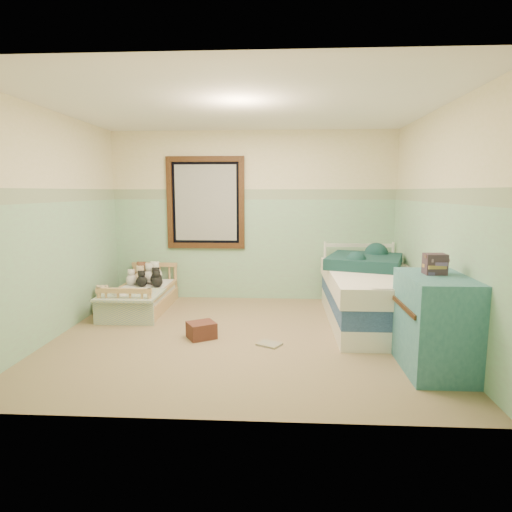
# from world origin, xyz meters

# --- Properties ---
(floor) EXTENTS (4.20, 3.60, 0.02)m
(floor) POSITION_xyz_m (0.00, 0.00, -0.01)
(floor) COLOR brown
(floor) RESTS_ON ground
(ceiling) EXTENTS (4.20, 3.60, 0.02)m
(ceiling) POSITION_xyz_m (0.00, 0.00, 2.51)
(ceiling) COLOR white
(ceiling) RESTS_ON wall_back
(wall_back) EXTENTS (4.20, 0.04, 2.50)m
(wall_back) POSITION_xyz_m (0.00, 1.80, 1.25)
(wall_back) COLOR beige
(wall_back) RESTS_ON floor
(wall_front) EXTENTS (4.20, 0.04, 2.50)m
(wall_front) POSITION_xyz_m (0.00, -1.80, 1.25)
(wall_front) COLOR beige
(wall_front) RESTS_ON floor
(wall_left) EXTENTS (0.04, 3.60, 2.50)m
(wall_left) POSITION_xyz_m (-2.10, 0.00, 1.25)
(wall_left) COLOR beige
(wall_left) RESTS_ON floor
(wall_right) EXTENTS (0.04, 3.60, 2.50)m
(wall_right) POSITION_xyz_m (2.10, 0.00, 1.25)
(wall_right) COLOR beige
(wall_right) RESTS_ON floor
(wainscot_mint) EXTENTS (4.20, 0.01, 1.50)m
(wainscot_mint) POSITION_xyz_m (0.00, 1.79, 0.75)
(wainscot_mint) COLOR #8BAA91
(wainscot_mint) RESTS_ON floor
(border_strip) EXTENTS (4.20, 0.01, 0.15)m
(border_strip) POSITION_xyz_m (0.00, 1.79, 1.57)
(border_strip) COLOR #48654D
(border_strip) RESTS_ON wall_back
(window_frame) EXTENTS (1.16, 0.06, 1.36)m
(window_frame) POSITION_xyz_m (-0.70, 1.76, 1.45)
(window_frame) COLOR black
(window_frame) RESTS_ON wall_back
(window_blinds) EXTENTS (0.92, 0.01, 1.12)m
(window_blinds) POSITION_xyz_m (-0.70, 1.77, 1.45)
(window_blinds) COLOR #B5B5B0
(window_blinds) RESTS_ON window_frame
(toddler_bed_frame) EXTENTS (0.69, 1.38, 0.18)m
(toddler_bed_frame) POSITION_xyz_m (-1.49, 1.05, 0.09)
(toddler_bed_frame) COLOR tan
(toddler_bed_frame) RESTS_ON floor
(toddler_mattress) EXTENTS (0.63, 1.32, 0.12)m
(toddler_mattress) POSITION_xyz_m (-1.49, 1.05, 0.24)
(toddler_mattress) COLOR white
(toddler_mattress) RESTS_ON toddler_bed_frame
(patchwork_quilt) EXTENTS (0.75, 0.69, 0.03)m
(patchwork_quilt) POSITION_xyz_m (-1.49, 0.62, 0.31)
(patchwork_quilt) COLOR #6F90AD
(patchwork_quilt) RESTS_ON toddler_mattress
(plush_bed_brown) EXTENTS (0.18, 0.18, 0.18)m
(plush_bed_brown) POSITION_xyz_m (-1.64, 1.55, 0.39)
(plush_bed_brown) COLOR brown
(plush_bed_brown) RESTS_ON toddler_mattress
(plush_bed_white) EXTENTS (0.20, 0.20, 0.20)m
(plush_bed_white) POSITION_xyz_m (-1.44, 1.55, 0.40)
(plush_bed_white) COLOR white
(plush_bed_white) RESTS_ON toddler_mattress
(plush_bed_tan) EXTENTS (0.18, 0.18, 0.18)m
(plush_bed_tan) POSITION_xyz_m (-1.59, 1.33, 0.39)
(plush_bed_tan) COLOR tan
(plush_bed_tan) RESTS_ON toddler_mattress
(plush_bed_dark) EXTENTS (0.17, 0.17, 0.17)m
(plush_bed_dark) POSITION_xyz_m (-1.36, 1.33, 0.38)
(plush_bed_dark) COLOR black
(plush_bed_dark) RESTS_ON toddler_mattress
(plush_floor_cream) EXTENTS (0.27, 0.27, 0.27)m
(plush_floor_cream) POSITION_xyz_m (-1.60, 0.56, 0.13)
(plush_floor_cream) COLOR silver
(plush_floor_cream) RESTS_ON floor
(plush_floor_tan) EXTENTS (0.26, 0.26, 0.26)m
(plush_floor_tan) POSITION_xyz_m (-1.95, 0.85, 0.13)
(plush_floor_tan) COLOR tan
(plush_floor_tan) RESTS_ON floor
(twin_bed_frame) EXTENTS (1.03, 2.06, 0.22)m
(twin_bed_frame) POSITION_xyz_m (1.55, 0.60, 0.11)
(twin_bed_frame) COLOR white
(twin_bed_frame) RESTS_ON floor
(twin_boxspring) EXTENTS (1.03, 2.06, 0.22)m
(twin_boxspring) POSITION_xyz_m (1.55, 0.60, 0.33)
(twin_boxspring) COLOR navy
(twin_boxspring) RESTS_ON twin_bed_frame
(twin_mattress) EXTENTS (1.07, 2.10, 0.22)m
(twin_mattress) POSITION_xyz_m (1.55, 0.60, 0.55)
(twin_mattress) COLOR #EEE2CB
(twin_mattress) RESTS_ON twin_boxspring
(teal_blanket) EXTENTS (1.12, 1.16, 0.14)m
(teal_blanket) POSITION_xyz_m (1.50, 0.90, 0.73)
(teal_blanket) COLOR #0E3B36
(teal_blanket) RESTS_ON twin_mattress
(dresser) EXTENTS (0.55, 0.88, 0.88)m
(dresser) POSITION_xyz_m (1.82, -0.80, 0.44)
(dresser) COLOR #2E6778
(dresser) RESTS_ON floor
(book_stack) EXTENTS (0.19, 0.15, 0.19)m
(book_stack) POSITION_xyz_m (1.82, -0.72, 0.97)
(book_stack) COLOR #4E292A
(book_stack) RESTS_ON dresser
(red_pillow) EXTENTS (0.38, 0.36, 0.18)m
(red_pillow) POSITION_xyz_m (-0.45, -0.06, 0.09)
(red_pillow) COLOR maroon
(red_pillow) RESTS_ON floor
(floor_book) EXTENTS (0.30, 0.27, 0.02)m
(floor_book) POSITION_xyz_m (0.31, -0.25, 0.01)
(floor_book) COLOR gold
(floor_book) RESTS_ON floor
(extra_plush_0) EXTENTS (0.21, 0.21, 0.21)m
(extra_plush_0) POSITION_xyz_m (-1.61, 1.46, 0.40)
(extra_plush_0) COLOR brown
(extra_plush_0) RESTS_ON toddler_mattress
(extra_plush_1) EXTENTS (0.16, 0.16, 0.16)m
(extra_plush_1) POSITION_xyz_m (-1.52, 1.17, 0.37)
(extra_plush_1) COLOR black
(extra_plush_1) RESTS_ON toddler_mattress
(extra_plush_2) EXTENTS (0.16, 0.16, 0.16)m
(extra_plush_2) POSITION_xyz_m (-1.70, 1.26, 0.38)
(extra_plush_2) COLOR silver
(extra_plush_2) RESTS_ON toddler_mattress
(extra_plush_3) EXTENTS (0.16, 0.16, 0.16)m
(extra_plush_3) POSITION_xyz_m (-1.49, 1.43, 0.38)
(extra_plush_3) COLOR silver
(extra_plush_3) RESTS_ON toddler_mattress
(extra_plush_4) EXTENTS (0.15, 0.15, 0.15)m
(extra_plush_4) POSITION_xyz_m (-1.29, 1.14, 0.37)
(extra_plush_4) COLOR black
(extra_plush_4) RESTS_ON toddler_mattress
(extra_plush_5) EXTENTS (0.20, 0.20, 0.20)m
(extra_plush_5) POSITION_xyz_m (-1.46, 1.38, 0.40)
(extra_plush_5) COLOR silver
(extra_plush_5) RESTS_ON toddler_mattress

